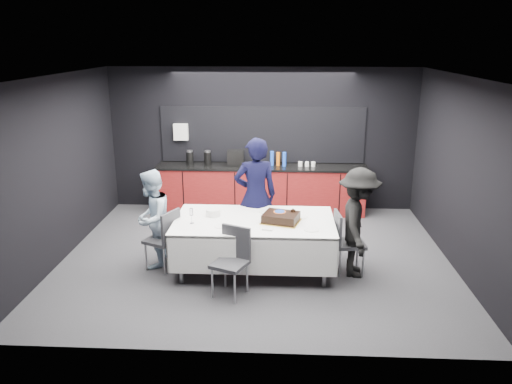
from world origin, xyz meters
TOP-DOWN VIEW (x-y plane):
  - ground at (0.00, 0.00)m, footprint 6.00×6.00m
  - room_shell at (0.00, 0.00)m, footprint 6.04×5.04m
  - kitchenette at (-0.02, 2.22)m, footprint 4.10×0.64m
  - party_table at (0.00, -0.40)m, footprint 2.32×1.32m
  - cake_assembly at (0.39, -0.46)m, footprint 0.62×0.55m
  - plate_stack at (-0.62, -0.25)m, footprint 0.22×0.22m
  - loose_plate_near at (-0.44, -0.69)m, footprint 0.21×0.21m
  - loose_plate_right_a at (0.68, -0.25)m, footprint 0.20×0.20m
  - loose_plate_right_b at (0.81, -0.75)m, footprint 0.22×0.22m
  - loose_plate_far at (0.13, -0.05)m, footprint 0.18×0.18m
  - fork_pile at (0.21, -0.79)m, footprint 0.16×0.12m
  - champagne_flute at (-0.88, -0.59)m, footprint 0.06×0.06m
  - chair_left at (-1.30, -0.48)m, footprint 0.56×0.56m
  - chair_right at (1.31, -0.44)m, footprint 0.46×0.46m
  - chair_near at (-0.25, -1.14)m, footprint 0.55×0.55m
  - person_center at (-0.02, 0.29)m, footprint 0.76×0.59m
  - person_left at (-1.53, -0.33)m, footprint 0.66×0.80m
  - person_right at (1.49, -0.49)m, footprint 0.69×1.08m

SIDE VIEW (x-z plane):
  - ground at x=0.00m, z-range 0.00..0.00m
  - chair_left at x=-1.30m, z-range 0.07..1.00m
  - chair_right at x=1.31m, z-range 0.07..1.00m
  - chair_near at x=-0.25m, z-range 0.07..1.00m
  - kitchenette at x=-0.02m, z-range -0.48..1.57m
  - party_table at x=0.00m, z-range 0.25..1.03m
  - person_left at x=-1.53m, z-range 0.00..1.48m
  - loose_plate_near at x=-0.44m, z-range 0.78..0.79m
  - loose_plate_right_a at x=0.68m, z-range 0.78..0.79m
  - loose_plate_right_b at x=0.81m, z-range 0.78..0.79m
  - loose_plate_far at x=0.13m, z-range 0.78..0.79m
  - fork_pile at x=0.21m, z-range 0.78..0.80m
  - person_right at x=1.49m, z-range 0.00..1.59m
  - plate_stack at x=-0.62m, z-range 0.78..0.88m
  - cake_assembly at x=0.39m, z-range 0.76..0.93m
  - person_center at x=-0.02m, z-range 0.00..1.86m
  - champagne_flute at x=-0.88m, z-range 0.83..1.05m
  - room_shell at x=0.00m, z-range 0.45..3.27m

